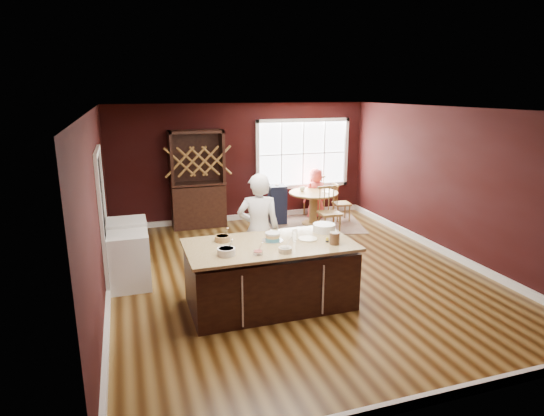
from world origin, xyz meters
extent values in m
plane|color=brown|center=(0.00, 0.00, 0.00)|extent=(7.00, 7.00, 0.00)
plane|color=white|center=(0.00, 0.00, 2.70)|extent=(7.00, 7.00, 0.00)
plane|color=black|center=(0.00, 3.50, 1.35)|extent=(6.00, 0.00, 6.00)
plane|color=black|center=(0.00, -3.50, 1.35)|extent=(6.00, 0.00, 6.00)
plane|color=black|center=(-3.00, 0.00, 1.35)|extent=(0.00, 7.00, 7.00)
plane|color=black|center=(3.00, 0.00, 1.35)|extent=(0.00, 7.00, 7.00)
cube|color=black|center=(-0.76, -0.95, 0.41)|extent=(2.25, 1.14, 0.83)
cube|color=tan|center=(-0.76, -0.95, 0.90)|extent=(2.33, 1.22, 0.04)
cylinder|color=brown|center=(1.41, 2.58, 0.02)|extent=(0.51, 0.51, 0.04)
cylinder|color=brown|center=(1.41, 2.58, 0.35)|extent=(0.18, 0.18, 0.67)
cylinder|color=brown|center=(1.41, 2.58, 0.73)|extent=(1.10, 1.10, 0.04)
imported|color=silver|center=(-0.72, -0.25, 0.89)|extent=(0.74, 0.59, 1.79)
cylinder|color=white|center=(-1.44, -1.20, 0.97)|extent=(0.24, 0.24, 0.09)
cylinder|color=olive|center=(-1.37, -0.64, 0.96)|extent=(0.21, 0.21, 0.08)
cylinder|color=silver|center=(-1.04, -1.31, 0.94)|extent=(0.13, 0.13, 0.05)
cylinder|color=beige|center=(-0.68, -1.34, 0.95)|extent=(0.18, 0.18, 0.07)
cylinder|color=silver|center=(-0.40, -0.94, 1.00)|extent=(0.08, 0.08, 0.16)
cylinder|color=beige|center=(-0.20, -0.95, 0.93)|extent=(0.27, 0.27, 0.02)
cylinder|color=white|center=(0.18, -0.67, 0.98)|extent=(0.33, 0.33, 0.11)
cylinder|color=#513628|center=(0.07, -1.25, 1.00)|extent=(0.14, 0.14, 0.17)
cube|color=brown|center=(1.41, 2.58, 0.01)|extent=(2.50, 2.14, 0.01)
imported|color=#DB423C|center=(1.68, 3.06, 0.60)|extent=(0.65, 0.48, 1.20)
cylinder|color=beige|center=(1.67, 2.48, 0.76)|extent=(0.18, 0.18, 0.01)
imported|color=white|center=(1.21, 2.75, 0.80)|extent=(0.14, 0.14, 0.10)
cube|color=#361F13|center=(-1.09, 3.22, 1.07)|extent=(1.17, 0.49, 2.15)
cube|color=silver|center=(-2.64, 0.28, 0.44)|extent=(0.60, 0.58, 0.87)
cube|color=white|center=(-2.64, 0.92, 0.46)|extent=(0.63, 0.61, 0.91)
camera|label=1|loc=(-2.60, -6.62, 2.98)|focal=30.00mm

